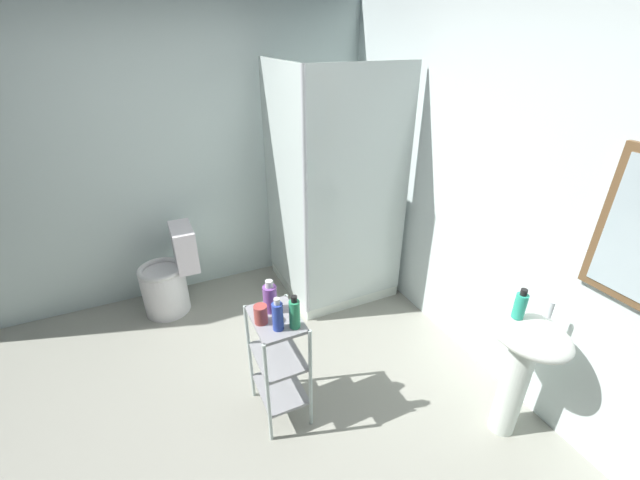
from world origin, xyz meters
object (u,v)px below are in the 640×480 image
Objects in this scene: shampoo_bottle_blue at (278,316)px; rinse_cup at (261,314)px; storage_cart at (278,358)px; conditioner_bottle_purple at (270,298)px; pedestal_sink at (522,356)px; body_wash_bottle_green at (295,313)px; hand_soap_bottle at (520,305)px; toilet at (170,278)px; shower_stall at (327,246)px.

shampoo_bottle_blue reaches higher than rinse_cup.
storage_cart is 0.37m from rinse_cup.
pedestal_sink is at bearing 56.68° from conditioner_bottle_purple.
conditioner_bottle_purple and body_wash_bottle_green have the same top height.
hand_soap_bottle is 1.39m from rinse_cup.
hand_soap_bottle reaches higher than storage_cart.
hand_soap_bottle is at bearing -158.91° from pedestal_sink.
pedestal_sink reaches higher than storage_cart.
conditioner_bottle_purple reaches higher than shampoo_bottle_blue.
hand_soap_bottle is (0.63, 1.15, 0.45)m from storage_cart.
storage_cart is 0.40m from shampoo_bottle_blue.
rinse_cup is (-0.09, -0.07, -0.03)m from shampoo_bottle_blue.
rinse_cup is at bearing -89.46° from storage_cart.
storage_cart is (1.40, 0.48, 0.12)m from toilet.
hand_soap_bottle is at bearing 58.63° from conditioner_bottle_purple.
shower_stall reaches higher than hand_soap_bottle.
rinse_cup reaches higher than storage_cart.
hand_soap_bottle is (1.72, 0.29, 0.42)m from shower_stall.
shampoo_bottle_blue is (0.09, -0.02, 0.39)m from storage_cart.
shower_stall reaches higher than shampoo_bottle_blue.
storage_cart is at bearing 169.34° from shampoo_bottle_blue.
shower_stall is 1.38m from toilet.
conditioner_bottle_purple is 0.21m from body_wash_bottle_green.
shampoo_bottle_blue is at bearing 17.23° from toilet.
shower_stall is at bearing -169.86° from pedestal_sink.
conditioner_bottle_purple is (1.32, 0.48, 0.51)m from toilet.
shower_stall is 1.49m from rinse_cup.
hand_soap_bottle is 1.20m from body_wash_bottle_green.
shower_stall reaches higher than rinse_cup.
shower_stall is 1.49m from body_wash_bottle_green.
shower_stall is 9.84× the size of conditioner_bottle_purple.
conditioner_bottle_purple reaches higher than toilet.
shower_stall reaches higher than pedestal_sink.
body_wash_bottle_green reaches higher than shampoo_bottle_blue.
rinse_cup is (1.40, 0.40, 0.48)m from toilet.
shampoo_bottle_blue reaches higher than storage_cart.
toilet is (-2.10, -1.66, -0.26)m from pedestal_sink.
toilet is at bearing -164.23° from rinse_cup.
hand_soap_bottle reaches higher than body_wash_bottle_green.
storage_cart is 3.64× the size of conditioner_bottle_purple.
toilet is 2.66m from hand_soap_bottle.
shampoo_bottle_blue is 1.82× the size of rinse_cup.
hand_soap_bottle is (-0.07, -0.03, 0.31)m from pedestal_sink.
body_wash_bottle_green is at bearing 75.50° from shampoo_bottle_blue.
shower_stall reaches higher than storage_cart.
rinse_cup is (-0.11, -0.16, -0.04)m from body_wash_bottle_green.
pedestal_sink is 1.38m from storage_cart.
toilet reaches higher than storage_cart.
body_wash_bottle_green is at bearing -115.28° from hand_soap_bottle.
shampoo_bottle_blue is (-0.53, -1.17, -0.06)m from hand_soap_bottle.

